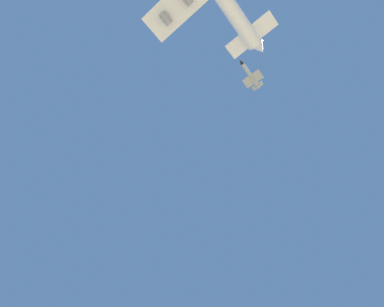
% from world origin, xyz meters
% --- Properties ---
extents(chase_jet_left_wing, '(15.33, 8.77, 4.00)m').
position_xyz_m(chase_jet_left_wing, '(3.29, 46.59, 131.02)').
color(chase_jet_left_wing, '#999EA3').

